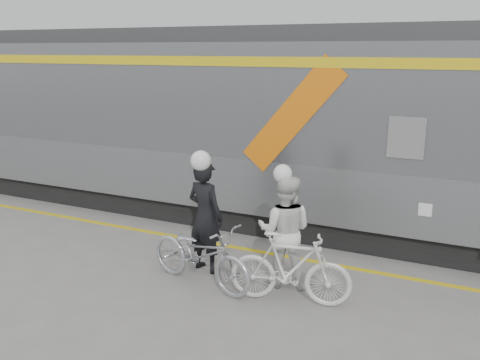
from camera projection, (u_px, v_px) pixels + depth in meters
The scene contains 9 objects.
ground at pixel (239, 311), 7.35m from camera, with size 90.00×90.00×0.00m, color slate.
train at pixel (406, 135), 9.85m from camera, with size 24.00×3.17×4.10m.
safety_strip at pixel (290, 257), 9.24m from camera, with size 24.00×0.12×0.01m, color gold.
man at pixel (205, 216), 8.49m from camera, with size 0.70×0.46×1.92m, color black.
bicycle_left at pixel (200, 254), 8.03m from camera, with size 0.70×2.01×1.06m, color #B0B2B9.
woman at pixel (285, 231), 7.97m from camera, with size 0.88×0.68×1.81m, color white.
bicycle_right at pixel (290, 268), 7.46m from camera, with size 0.52×1.82×1.10m, color silver.
helmet_man at pixel (204, 150), 8.21m from camera, with size 0.33×0.33×0.33m, color white.
helmet_woman at pixel (286, 166), 7.71m from camera, with size 0.29×0.29×0.29m, color white.
Camera 1 is at (2.83, -6.01, 3.68)m, focal length 38.00 mm.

